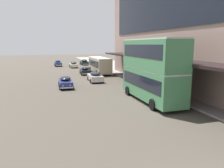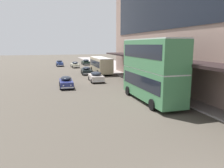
% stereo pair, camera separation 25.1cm
% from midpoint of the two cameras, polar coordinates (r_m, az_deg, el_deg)
% --- Properties ---
extents(transit_bus_kerbside_front, '(2.78, 9.29, 6.15)m').
position_cam_midpoint_polar(transit_bus_kerbside_front, '(21.71, 10.58, 4.07)').
color(transit_bus_kerbside_front, '#468A57').
rests_on(transit_bus_kerbside_front, ground).
extents(transit_bus_kerbside_rear, '(2.73, 9.75, 3.09)m').
position_cam_midpoint_polar(transit_bus_kerbside_rear, '(43.14, -2.80, 5.20)').
color(transit_bus_kerbside_rear, tan).
rests_on(transit_bus_kerbside_rear, ground).
extents(sedan_second_mid, '(2.01, 4.90, 1.53)m').
position_cam_midpoint_polar(sedan_second_mid, '(61.77, -6.72, 5.72)').
color(sedan_second_mid, black).
rests_on(sedan_second_mid, ground).
extents(sedan_lead_mid, '(2.11, 4.80, 1.55)m').
position_cam_midpoint_polar(sedan_lead_mid, '(33.54, -3.99, 1.98)').
color(sedan_lead_mid, beige).
rests_on(sedan_lead_mid, ground).
extents(sedan_lead_near, '(1.81, 4.77, 1.57)m').
position_cam_midpoint_polar(sedan_lead_near, '(59.13, -13.41, 5.33)').
color(sedan_lead_near, navy).
rests_on(sedan_lead_near, ground).
extents(sedan_oncoming_rear, '(1.83, 4.38, 1.48)m').
position_cam_midpoint_polar(sedan_oncoming_rear, '(29.39, -11.66, 0.55)').
color(sedan_oncoming_rear, navy).
rests_on(sedan_oncoming_rear, ground).
extents(sedan_trailing_near, '(2.01, 4.53, 1.48)m').
position_cam_midpoint_polar(sedan_trailing_near, '(41.87, -6.56, 3.55)').
color(sedan_trailing_near, black).
rests_on(sedan_trailing_near, ground).
extents(sedan_far_back, '(1.88, 4.63, 1.48)m').
position_cam_midpoint_polar(sedan_far_back, '(54.72, -9.51, 5.05)').
color(sedan_far_back, beige).
rests_on(sedan_far_back, ground).
extents(fire_hydrant, '(0.20, 0.40, 0.70)m').
position_cam_midpoint_polar(fire_hydrant, '(26.74, 12.86, -0.98)').
color(fire_hydrant, '#B52815').
rests_on(fire_hydrant, sidewalk_kerb).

